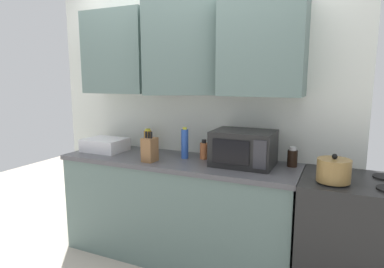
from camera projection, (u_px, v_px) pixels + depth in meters
wall_back_with_cabinets at (188, 80)px, 2.92m from camera, size 2.93×0.58×2.60m
counter_run at (177, 208)px, 2.90m from camera, size 2.06×0.63×0.90m
stove_range at (355, 242)px, 2.30m from camera, size 0.76×0.64×0.91m
kettle at (334, 170)px, 2.16m from camera, size 0.22×0.22×0.19m
microwave at (243, 148)px, 2.60m from camera, size 0.48×0.37×0.28m
dish_rack at (105, 145)px, 3.13m from camera, size 0.38×0.30×0.12m
knife_block at (150, 149)px, 2.73m from camera, size 0.11×0.13×0.25m
bottle_amber_vinegar at (148, 140)px, 3.13m from camera, size 0.07×0.07×0.21m
bottle_blue_cleaner at (185, 143)px, 2.84m from camera, size 0.06×0.06×0.27m
bottle_spice_jar at (204, 150)px, 2.82m from camera, size 0.07×0.07×0.17m
bottle_soy_dark at (292, 158)px, 2.57m from camera, size 0.08×0.08×0.16m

